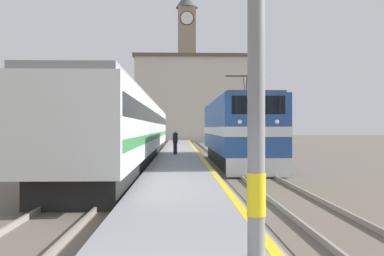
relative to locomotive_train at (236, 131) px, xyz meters
name	(u,v)px	position (x,y,z in m)	size (l,w,h in m)	color
ground_plane	(179,157)	(-3.36, 7.18, -2.00)	(200.00, 200.00, 0.00)	#60564C
platform	(180,159)	(-3.36, 2.18, -1.81)	(3.04, 140.00, 0.37)	gray
rail_track_near	(232,162)	(0.00, 2.18, -1.97)	(2.83, 140.00, 0.16)	#60564C
rail_track_far	(134,162)	(-6.27, 2.18, -1.97)	(2.84, 140.00, 0.16)	#60564C
locomotive_train	(236,131)	(0.00, 0.00, 0.00)	(2.92, 15.14, 4.88)	black
passenger_train	(135,130)	(-6.27, 2.60, 0.07)	(2.92, 36.48, 3.83)	black
person_on_platform	(175,142)	(-3.66, 4.26, -0.73)	(0.34, 0.34, 1.70)	#23232D
clock_tower	(187,62)	(-1.95, 56.31, 12.38)	(4.06, 4.06, 27.33)	gray
station_building	(194,99)	(-0.96, 46.49, 4.92)	(19.21, 8.35, 13.77)	beige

